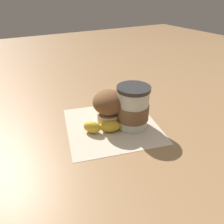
% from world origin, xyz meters
% --- Properties ---
extents(ground_plane, '(3.00, 3.00, 0.00)m').
position_xyz_m(ground_plane, '(0.00, 0.00, 0.00)').
color(ground_plane, '#936D47').
extents(paper_napkin, '(0.31, 0.31, 0.00)m').
position_xyz_m(paper_napkin, '(0.00, 0.00, 0.00)').
color(paper_napkin, beige).
rests_on(paper_napkin, ground_plane).
extents(coffee_cup, '(0.09, 0.09, 0.12)m').
position_xyz_m(coffee_cup, '(-0.05, 0.03, 0.06)').
color(coffee_cup, silver).
rests_on(coffee_cup, paper_napkin).
extents(muffin, '(0.09, 0.09, 0.11)m').
position_xyz_m(muffin, '(0.01, -0.01, 0.06)').
color(muffin, beige).
rests_on(muffin, paper_napkin).
extents(banana, '(0.20, 0.08, 0.03)m').
position_xyz_m(banana, '(-0.01, 0.01, 0.02)').
color(banana, gold).
rests_on(banana, paper_napkin).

